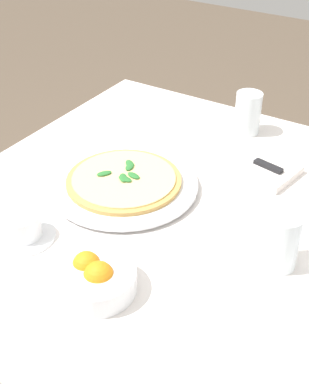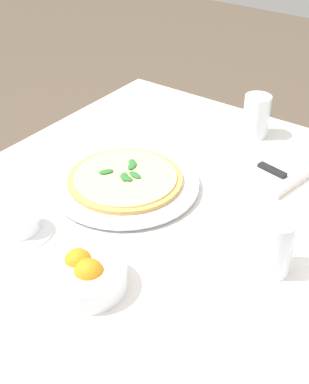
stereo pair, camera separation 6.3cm
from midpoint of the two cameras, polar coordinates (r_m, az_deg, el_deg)
name	(u,v)px [view 1 (the left image)]	position (r m, az deg, el deg)	size (l,w,h in m)	color
dining_table	(184,258)	(1.26, 1.76, -7.16)	(1.07, 1.07, 0.76)	white
pizza_plate	(125,184)	(1.25, -4.69, 0.82)	(0.35, 0.35, 0.02)	white
pizza	(124,179)	(1.24, -4.72, 1.37)	(0.27, 0.27, 0.02)	tan
coffee_cup_left_edge	(22,227)	(1.13, -15.57, -3.72)	(0.13, 0.13, 0.06)	white
water_glass_far_left	(248,116)	(1.48, 8.75, 8.09)	(0.07, 0.07, 0.12)	white
water_glass_right_edge	(281,244)	(1.03, 11.67, -5.50)	(0.07, 0.07, 0.12)	white
napkin_folded	(252,164)	(1.33, 9.05, 2.95)	(0.24, 0.17, 0.02)	white
dinner_knife	(251,159)	(1.33, 9.00, 3.51)	(0.19, 0.06, 0.01)	silver
citrus_bowl	(95,278)	(0.99, -8.24, -9.17)	(0.15, 0.15, 0.07)	white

